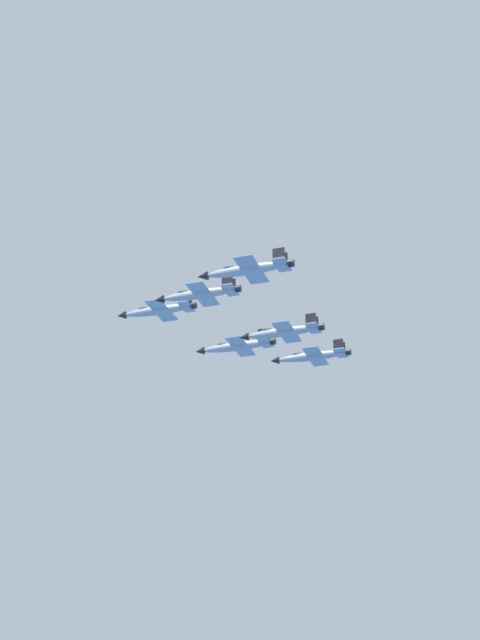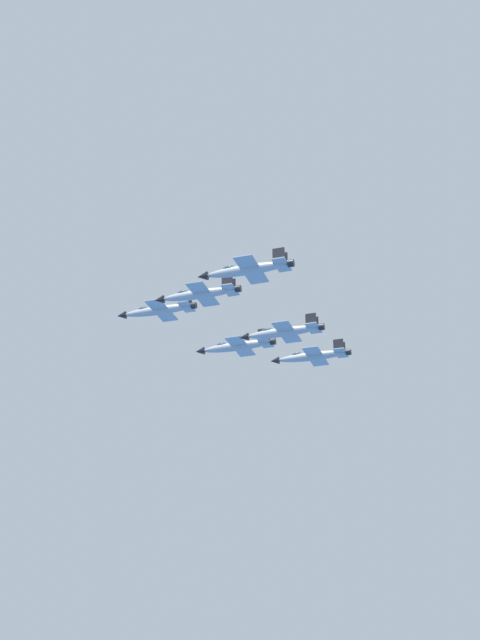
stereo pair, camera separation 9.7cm
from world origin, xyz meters
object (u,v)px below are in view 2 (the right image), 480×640
Objects in this scene: jet_left_wingman at (199,294)px; jet_right_wingman at (237,346)px; jet_slot_rear at (283,332)px; jet_lead at (158,310)px; jet_left_outer at (247,269)px; jet_right_outer at (312,356)px.

jet_left_wingman reaches higher than jet_right_wingman.
jet_lead is at bearing 0.01° from jet_slot_rear.
jet_right_wingman is 1.03× the size of jet_slot_rear.
jet_lead is 1.00× the size of jet_left_wingman.
jet_left_outer is 20.75m from jet_slot_rear.
jet_right_outer is 20.92m from jet_slot_rear.
jet_left_wingman is at bearing 138.64° from jet_lead.
jet_right_outer is at bearing -89.99° from jet_slot_rear.
jet_right_wingman is at bearing 39.48° from jet_right_outer.
jet_right_wingman is 15.93m from jet_right_outer.
jet_lead is 32.15m from jet_right_outer.
jet_right_wingman reaches higher than jet_slot_rear.
jet_lead is 25.50m from jet_slot_rear.
jet_left_wingman is at bearing 90.03° from jet_right_wingman.
jet_right_outer is (4.99, -15.12, 0.42)m from jet_right_wingman.
jet_lead is at bearing -41.38° from jet_left_wingman.
jet_right_outer is (9.99, -30.25, -4.35)m from jet_lead.
jet_lead is at bearing 39.49° from jet_right_outer.
jet_left_wingman is 16.56m from jet_slot_rear.
jet_lead is 32.34m from jet_left_outer.
jet_right_wingman is at bearing -91.02° from jet_left_wingman.
jet_right_wingman is (19.12, -7.76, -1.49)m from jet_left_wingman.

